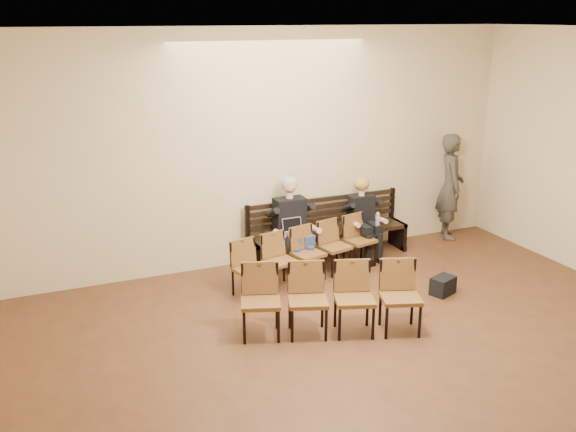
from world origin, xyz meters
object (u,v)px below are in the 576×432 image
(bench, at_px, (329,244))
(chair_row_front, at_px, (308,254))
(seated_woman, at_px, (364,222))
(bag, at_px, (443,286))
(water_bottle, at_px, (377,226))
(passerby, at_px, (451,179))
(laptop, at_px, (295,236))
(seated_man, at_px, (292,224))
(chair_row_back, at_px, (331,300))

(bench, xyz_separation_m, chair_row_front, (-0.66, -0.65, 0.16))
(seated_woman, bearing_deg, bench, 167.65)
(bench, relative_size, bag, 7.78)
(water_bottle, xyz_separation_m, passerby, (1.70, 0.49, 0.47))
(laptop, height_order, water_bottle, laptop)
(bench, distance_m, bag, 2.01)
(seated_man, xyz_separation_m, laptop, (-0.04, -0.20, -0.13))
(passerby, height_order, chair_row_back, passerby)
(seated_woman, height_order, passerby, passerby)
(chair_row_back, bearing_deg, seated_man, 97.61)
(bag, bearing_deg, bench, 113.76)
(laptop, height_order, chair_row_back, chair_row_back)
(passerby, bearing_deg, seated_man, 118.53)
(seated_woman, distance_m, passerby, 1.85)
(seated_man, relative_size, seated_woman, 1.22)
(seated_woman, bearing_deg, bag, -81.35)
(seated_man, bearing_deg, bag, -49.20)
(bag, bearing_deg, water_bottle, 97.04)
(bench, bearing_deg, passerby, 2.46)
(laptop, xyz_separation_m, chair_row_front, (0.05, -0.33, -0.17))
(bench, height_order, chair_row_back, chair_row_back)
(bench, height_order, laptop, laptop)
(bench, bearing_deg, chair_row_front, -135.29)
(seated_woman, distance_m, chair_row_front, 1.33)
(seated_woman, relative_size, passerby, 0.55)
(chair_row_front, bearing_deg, passerby, 1.79)
(water_bottle, height_order, bag, water_bottle)
(laptop, distance_m, water_bottle, 1.34)
(seated_woman, relative_size, laptop, 3.72)
(bag, bearing_deg, passerby, 51.93)
(bench, bearing_deg, bag, -66.24)
(seated_man, bearing_deg, seated_woman, 0.00)
(seated_woman, bearing_deg, water_bottle, -72.91)
(bench, distance_m, seated_woman, 0.66)
(seated_man, distance_m, seated_woman, 1.23)
(chair_row_back, bearing_deg, passerby, 53.59)
(bench, relative_size, chair_row_back, 1.23)
(seated_woman, distance_m, laptop, 1.27)
(chair_row_back, bearing_deg, laptop, 97.47)
(laptop, bearing_deg, passerby, 15.02)
(bench, bearing_deg, seated_man, -169.92)
(seated_man, height_order, seated_woman, seated_man)
(bag, xyz_separation_m, chair_row_front, (-1.47, 1.19, 0.26))
(seated_woman, xyz_separation_m, passerby, (1.78, 0.22, 0.46))
(water_bottle, relative_size, passerby, 0.10)
(bench, distance_m, chair_row_back, 2.52)
(laptop, relative_size, passerby, 0.15)
(seated_man, distance_m, chair_row_front, 0.61)
(chair_row_front, height_order, chair_row_back, chair_row_back)
(bench, height_order, seated_man, seated_man)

